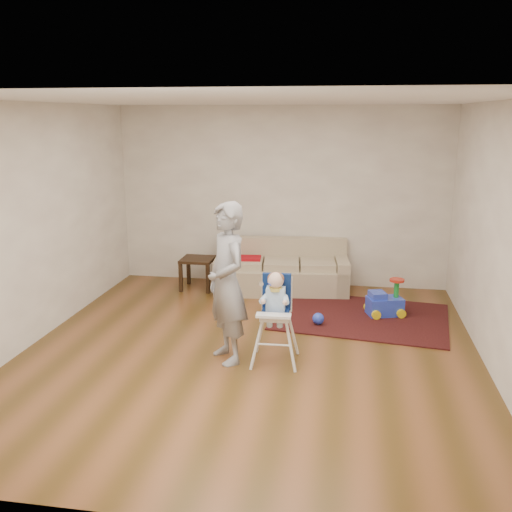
% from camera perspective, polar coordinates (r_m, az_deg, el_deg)
% --- Properties ---
extents(ground, '(5.50, 5.50, 0.00)m').
position_cam_1_polar(ground, '(6.41, -0.60, -9.57)').
color(ground, '#4F3614').
rests_on(ground, ground).
extents(room_envelope, '(5.04, 5.52, 2.72)m').
position_cam_1_polar(room_envelope, '(6.43, 0.19, 7.85)').
color(room_envelope, beige).
rests_on(room_envelope, ground).
extents(sofa, '(2.02, 0.99, 0.75)m').
position_cam_1_polar(sofa, '(8.43, 2.56, -1.06)').
color(sofa, tan).
rests_on(sofa, ground).
extents(side_table, '(0.47, 0.47, 0.47)m').
position_cam_1_polar(side_table, '(8.63, -5.83, -1.73)').
color(side_table, black).
rests_on(side_table, ground).
extents(area_rug, '(2.35, 1.89, 0.02)m').
position_cam_1_polar(area_rug, '(7.57, 10.50, -5.98)').
color(area_rug, black).
rests_on(area_rug, ground).
extents(ride_on_toy, '(0.52, 0.43, 0.48)m').
position_cam_1_polar(ride_on_toy, '(7.60, 12.80, -4.01)').
color(ride_on_toy, blue).
rests_on(ride_on_toy, area_rug).
extents(toy_ball, '(0.15, 0.15, 0.15)m').
position_cam_1_polar(toy_ball, '(7.18, 6.24, -6.25)').
color(toy_ball, blue).
rests_on(toy_ball, area_rug).
extents(high_chair, '(0.48, 0.48, 1.00)m').
position_cam_1_polar(high_chair, '(6.00, 1.95, -6.33)').
color(high_chair, white).
rests_on(high_chair, ground).
extents(adult, '(0.69, 0.74, 1.71)m').
position_cam_1_polar(adult, '(5.94, -2.93, -2.75)').
color(adult, gray).
rests_on(adult, ground).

